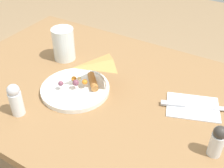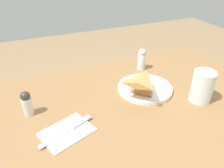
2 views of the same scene
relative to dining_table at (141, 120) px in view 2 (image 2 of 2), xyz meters
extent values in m
cube|color=olive|center=(0.00, 0.00, 0.09)|extent=(1.06, 0.74, 0.03)
cube|color=#382D23|center=(-0.48, -0.32, -0.26)|extent=(0.06, 0.06, 0.67)
cube|color=#382D23|center=(0.48, -0.32, -0.26)|extent=(0.06, 0.06, 0.67)
cylinder|color=white|center=(-0.04, -0.06, 0.12)|extent=(0.23, 0.23, 0.02)
torus|color=white|center=(-0.04, -0.06, 0.12)|extent=(0.22, 0.22, 0.01)
pyramid|color=tan|center=(-0.05, -0.06, 0.13)|extent=(0.16, 0.16, 0.02)
cylinder|color=#B77A3D|center=(0.00, -0.02, 0.14)|extent=(0.08, 0.08, 0.02)
sphere|color=orange|center=(-0.05, -0.05, 0.15)|extent=(0.02, 0.02, 0.02)
sphere|color=#7A4256|center=(-0.03, -0.07, 0.15)|extent=(0.02, 0.02, 0.02)
sphere|color=#EFDB93|center=(-0.04, -0.04, 0.15)|extent=(0.01, 0.01, 0.01)
sphere|color=orange|center=(-0.01, -0.05, 0.15)|extent=(0.02, 0.02, 0.02)
sphere|color=#7A4256|center=(-0.07, -0.10, 0.15)|extent=(0.02, 0.02, 0.02)
cylinder|color=white|center=(-0.20, 0.09, 0.17)|extent=(0.08, 0.08, 0.13)
cylinder|color=white|center=(-0.20, 0.09, 0.16)|extent=(0.07, 0.07, 0.10)
torus|color=white|center=(-0.20, 0.09, 0.23)|extent=(0.08, 0.08, 0.00)
cube|color=silver|center=(0.32, 0.06, 0.11)|extent=(0.19, 0.16, 0.00)
cube|color=#B2B2B7|center=(0.27, 0.04, 0.11)|extent=(0.08, 0.05, 0.01)
cube|color=silver|center=(0.36, 0.07, 0.11)|extent=(0.12, 0.06, 0.00)
ellipsoid|color=silver|center=(0.41, 0.10, 0.11)|extent=(0.02, 0.02, 0.00)
cylinder|color=white|center=(-0.12, -0.24, 0.15)|extent=(0.04, 0.04, 0.08)
sphere|color=silver|center=(-0.12, -0.24, 0.20)|extent=(0.04, 0.04, 0.04)
cylinder|color=silver|center=(0.43, -0.09, 0.14)|extent=(0.04, 0.04, 0.07)
sphere|color=#38332D|center=(0.43, -0.09, 0.19)|extent=(0.03, 0.03, 0.03)
camera|label=1|loc=(0.44, -0.63, 0.69)|focal=45.00mm
camera|label=2|loc=(0.39, 0.60, 0.62)|focal=35.00mm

